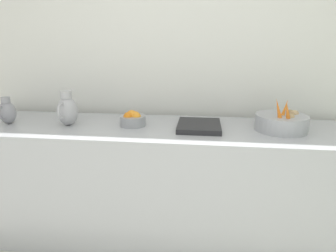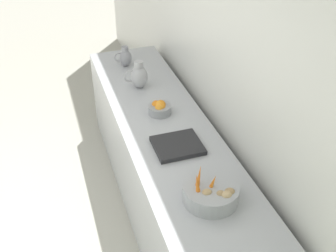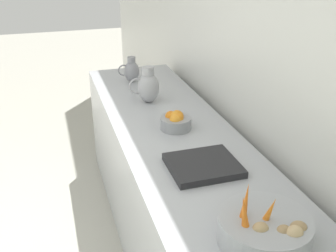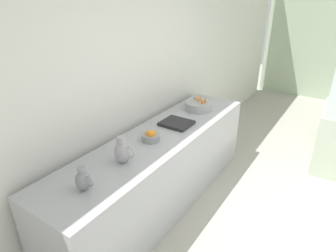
# 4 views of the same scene
# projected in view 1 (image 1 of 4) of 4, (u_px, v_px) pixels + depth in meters

# --- Properties ---
(tile_wall_left) EXTENTS (0.10, 8.86, 3.00)m
(tile_wall_left) POSITION_uv_depth(u_px,v_px,m) (224.00, 39.00, 2.26)
(tile_wall_left) COLOR silver
(tile_wall_left) RESTS_ON ground_plane
(prep_counter) EXTENTS (0.70, 2.95, 0.89)m
(prep_counter) POSITION_uv_depth(u_px,v_px,m) (154.00, 182.00, 2.17)
(prep_counter) COLOR #ADAFB5
(prep_counter) RESTS_ON ground_plane
(vegetable_colander) EXTENTS (0.35, 0.35, 0.24)m
(vegetable_colander) POSITION_uv_depth(u_px,v_px,m) (282.00, 122.00, 1.94)
(vegetable_colander) COLOR #9EA0A5
(vegetable_colander) RESTS_ON prep_counter
(orange_bowl) EXTENTS (0.19, 0.19, 0.11)m
(orange_bowl) POSITION_uv_depth(u_px,v_px,m) (133.00, 119.00, 2.06)
(orange_bowl) COLOR gray
(orange_bowl) RESTS_ON prep_counter
(metal_pitcher_tall) EXTENTS (0.21, 0.15, 0.25)m
(metal_pitcher_tall) POSITION_uv_depth(u_px,v_px,m) (67.00, 110.00, 2.06)
(metal_pitcher_tall) COLOR #A3A3A8
(metal_pitcher_tall) RESTS_ON prep_counter
(metal_pitcher_short) EXTENTS (0.17, 0.12, 0.20)m
(metal_pitcher_short) POSITION_uv_depth(u_px,v_px,m) (7.00, 112.00, 2.10)
(metal_pitcher_short) COLOR gray
(metal_pitcher_short) RESTS_ON prep_counter
(counter_sink_basin) EXTENTS (0.34, 0.30, 0.04)m
(counter_sink_basin) POSITION_uv_depth(u_px,v_px,m) (199.00, 126.00, 2.00)
(counter_sink_basin) COLOR #232326
(counter_sink_basin) RESTS_ON prep_counter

